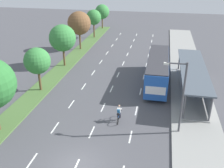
% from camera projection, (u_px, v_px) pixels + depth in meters
% --- Properties ---
extents(ground_plane, '(140.00, 140.00, 0.00)m').
position_uv_depth(ground_plane, '(76.00, 166.00, 18.98)').
color(ground_plane, '#4C4C51').
extents(median_strip, '(2.60, 52.00, 0.12)m').
position_uv_depth(median_strip, '(66.00, 65.00, 38.21)').
color(median_strip, '#4C7038').
rests_on(median_strip, ground).
extents(sidewalk_right, '(4.50, 52.00, 0.15)m').
position_uv_depth(sidewalk_right, '(187.00, 73.00, 35.07)').
color(sidewalk_right, gray).
rests_on(sidewalk_right, ground).
extents(lane_divider_left, '(0.14, 46.64, 0.01)m').
position_uv_depth(lane_divider_left, '(93.00, 73.00, 35.44)').
color(lane_divider_left, white).
rests_on(lane_divider_left, ground).
extents(lane_divider_center, '(0.14, 46.64, 0.01)m').
position_uv_depth(lane_divider_center, '(118.00, 75.00, 34.81)').
color(lane_divider_center, white).
rests_on(lane_divider_center, ground).
extents(lane_divider_right, '(0.14, 46.64, 0.01)m').
position_uv_depth(lane_divider_right, '(144.00, 77.00, 34.19)').
color(lane_divider_right, white).
rests_on(lane_divider_right, ground).
extents(bus_shelter, '(2.90, 13.94, 2.86)m').
position_uv_depth(bus_shelter, '(195.00, 77.00, 29.35)').
color(bus_shelter, gray).
rests_on(bus_shelter, sidewalk_right).
extents(bus, '(2.54, 11.29, 3.37)m').
position_uv_depth(bus, '(158.00, 68.00, 31.52)').
color(bus, '#2356B2').
rests_on(bus, ground).
extents(cyclist, '(0.46, 1.82, 1.71)m').
position_uv_depth(cyclist, '(119.00, 114.00, 24.16)').
color(cyclist, black).
rests_on(cyclist, ground).
extents(median_tree_second, '(3.03, 3.03, 5.14)m').
position_uv_depth(median_tree_second, '(37.00, 61.00, 28.86)').
color(median_tree_second, brown).
rests_on(median_tree_second, median_strip).
extents(median_tree_third, '(3.79, 3.79, 5.99)m').
position_uv_depth(median_tree_third, '(62.00, 38.00, 36.03)').
color(median_tree_third, brown).
rests_on(median_tree_third, median_strip).
extents(median_tree_fourth, '(3.95, 3.95, 6.48)m').
position_uv_depth(median_tree_fourth, '(79.00, 23.00, 43.24)').
color(median_tree_fourth, brown).
rests_on(median_tree_fourth, median_strip).
extents(median_tree_fifth, '(2.99, 2.99, 5.52)m').
position_uv_depth(median_tree_fifth, '(94.00, 17.00, 50.74)').
color(median_tree_fifth, brown).
rests_on(median_tree_fifth, median_strip).
extents(median_tree_farthest, '(3.26, 3.26, 5.40)m').
position_uv_depth(median_tree_farthest, '(102.00, 12.00, 58.23)').
color(median_tree_farthest, brown).
rests_on(median_tree_farthest, median_strip).
extents(streetlight, '(1.91, 0.24, 6.50)m').
position_uv_depth(streetlight, '(181.00, 94.00, 21.21)').
color(streetlight, '#4C4C51').
rests_on(streetlight, sidewalk_right).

